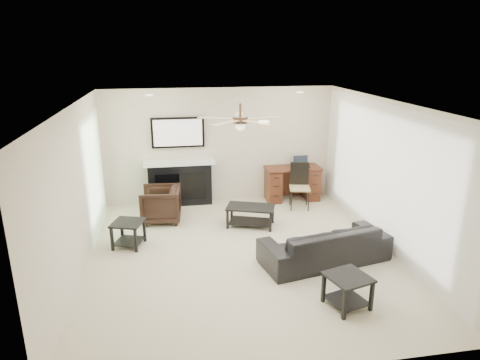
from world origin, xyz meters
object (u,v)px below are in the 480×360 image
(desk, at_px, (292,183))
(sofa, at_px, (325,244))
(armchair, at_px, (161,204))
(coffee_table, at_px, (251,216))
(fireplace_unit, at_px, (179,162))

(desk, bearing_deg, sofa, -96.10)
(armchair, bearing_deg, coffee_table, 77.05)
(coffee_table, bearing_deg, armchair, -178.31)
(fireplace_unit, bearing_deg, sofa, -54.10)
(coffee_table, xyz_separation_m, fireplace_unit, (-1.28, 1.41, 0.75))
(coffee_table, bearing_deg, fireplace_unit, 151.81)
(armchair, distance_m, coffee_table, 1.79)
(fireplace_unit, relative_size, desk, 1.57)
(desk, bearing_deg, fireplace_unit, 177.61)
(armchair, relative_size, coffee_table, 0.85)
(sofa, xyz_separation_m, armchair, (-2.60, 2.15, 0.04))
(fireplace_unit, bearing_deg, armchair, -115.97)
(armchair, xyz_separation_m, fireplace_unit, (0.42, 0.86, 0.61))
(sofa, xyz_separation_m, coffee_table, (-0.90, 1.60, -0.10))
(coffee_table, distance_m, fireplace_unit, 2.05)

